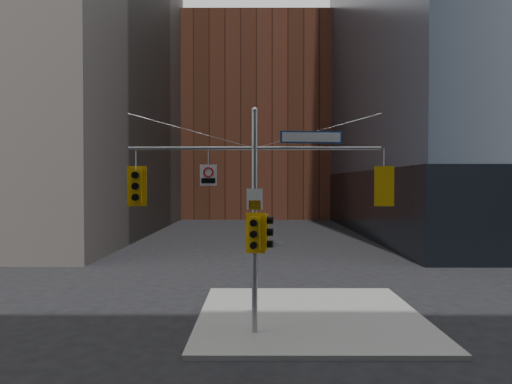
{
  "coord_description": "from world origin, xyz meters",
  "views": [
    {
      "loc": [
        0.07,
        -12.44,
        4.9
      ],
      "look_at": [
        0.04,
        2.0,
        4.61
      ],
      "focal_mm": 32.0,
      "sensor_mm": 36.0,
      "label": 1
    }
  ],
  "objects_px": {
    "traffic_light_west_arm": "(136,186)",
    "traffic_light_east_arm": "(384,186)",
    "traffic_light_pole_front": "(255,233)",
    "signal_assembly": "(255,198)",
    "traffic_light_pole_side": "(265,232)",
    "regulatory_sign_arm": "(208,174)",
    "street_sign_blade": "(311,137)"
  },
  "relations": [
    {
      "from": "street_sign_blade",
      "to": "regulatory_sign_arm",
      "type": "bearing_deg",
      "value": 175.65
    },
    {
      "from": "traffic_light_pole_front",
      "to": "traffic_light_east_arm",
      "type": "bearing_deg",
      "value": 13.11
    },
    {
      "from": "signal_assembly",
      "to": "traffic_light_pole_front",
      "type": "height_order",
      "value": "signal_assembly"
    },
    {
      "from": "traffic_light_pole_front",
      "to": "regulatory_sign_arm",
      "type": "relative_size",
      "value": 1.92
    },
    {
      "from": "signal_assembly",
      "to": "street_sign_blade",
      "type": "distance_m",
      "value": 2.64
    },
    {
      "from": "traffic_light_pole_front",
      "to": "street_sign_blade",
      "type": "relative_size",
      "value": 0.65
    },
    {
      "from": "traffic_light_east_arm",
      "to": "regulatory_sign_arm",
      "type": "height_order",
      "value": "regulatory_sign_arm"
    },
    {
      "from": "traffic_light_pole_front",
      "to": "street_sign_blade",
      "type": "xyz_separation_m",
      "value": [
        1.79,
        0.27,
        3.02
      ]
    },
    {
      "from": "traffic_light_pole_side",
      "to": "traffic_light_pole_front",
      "type": "relative_size",
      "value": 0.88
    },
    {
      "from": "traffic_light_west_arm",
      "to": "traffic_light_east_arm",
      "type": "height_order",
      "value": "traffic_light_west_arm"
    },
    {
      "from": "street_sign_blade",
      "to": "regulatory_sign_arm",
      "type": "xyz_separation_m",
      "value": [
        -3.26,
        -0.02,
        -1.18
      ]
    },
    {
      "from": "traffic_light_west_arm",
      "to": "traffic_light_pole_side",
      "type": "height_order",
      "value": "traffic_light_west_arm"
    },
    {
      "from": "traffic_light_pole_front",
      "to": "street_sign_blade",
      "type": "height_order",
      "value": "street_sign_blade"
    },
    {
      "from": "traffic_light_west_arm",
      "to": "regulatory_sign_arm",
      "type": "distance_m",
      "value": 2.33
    },
    {
      "from": "traffic_light_pole_side",
      "to": "traffic_light_east_arm",
      "type": "bearing_deg",
      "value": -77.04
    },
    {
      "from": "signal_assembly",
      "to": "regulatory_sign_arm",
      "type": "distance_m",
      "value": 1.65
    },
    {
      "from": "traffic_light_east_arm",
      "to": "traffic_light_west_arm",
      "type": "bearing_deg",
      "value": 11.39
    },
    {
      "from": "signal_assembly",
      "to": "traffic_light_east_arm",
      "type": "bearing_deg",
      "value": 0.02
    },
    {
      "from": "signal_assembly",
      "to": "traffic_light_west_arm",
      "type": "xyz_separation_m",
      "value": [
        -3.76,
        0.01,
        0.38
      ]
    },
    {
      "from": "signal_assembly",
      "to": "street_sign_blade",
      "type": "height_order",
      "value": "signal_assembly"
    },
    {
      "from": "traffic_light_west_arm",
      "to": "traffic_light_pole_front",
      "type": "height_order",
      "value": "traffic_light_west_arm"
    },
    {
      "from": "signal_assembly",
      "to": "traffic_light_pole_front",
      "type": "xyz_separation_m",
      "value": [
        0.0,
        -0.27,
        -1.09
      ]
    },
    {
      "from": "traffic_light_pole_front",
      "to": "regulatory_sign_arm",
      "type": "distance_m",
      "value": 2.37
    },
    {
      "from": "signal_assembly",
      "to": "traffic_light_east_arm",
      "type": "height_order",
      "value": "signal_assembly"
    },
    {
      "from": "traffic_light_west_arm",
      "to": "traffic_light_pole_side",
      "type": "xyz_separation_m",
      "value": [
        4.09,
        -0.02,
        -1.46
      ]
    },
    {
      "from": "traffic_light_east_arm",
      "to": "regulatory_sign_arm",
      "type": "distance_m",
      "value": 5.57
    },
    {
      "from": "traffic_light_pole_side",
      "to": "signal_assembly",
      "type": "bearing_deg",
      "value": 102.26
    },
    {
      "from": "regulatory_sign_arm",
      "to": "traffic_light_pole_side",
      "type": "bearing_deg",
      "value": 2.58
    },
    {
      "from": "regulatory_sign_arm",
      "to": "traffic_light_east_arm",
      "type": "bearing_deg",
      "value": 2.26
    },
    {
      "from": "traffic_light_pole_side",
      "to": "traffic_light_pole_front",
      "type": "xyz_separation_m",
      "value": [
        -0.33,
        -0.26,
        -0.02
      ]
    },
    {
      "from": "traffic_light_pole_front",
      "to": "traffic_light_pole_side",
      "type": "bearing_deg",
      "value": 48.33
    },
    {
      "from": "signal_assembly",
      "to": "traffic_light_pole_side",
      "type": "xyz_separation_m",
      "value": [
        0.33,
        -0.0,
        -1.07
      ]
    }
  ]
}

